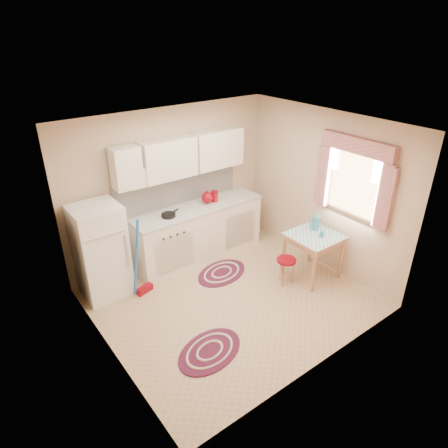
{
  "coord_description": "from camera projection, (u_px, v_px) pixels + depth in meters",
  "views": [
    {
      "loc": [
        -2.91,
        -3.68,
        3.63
      ],
      "look_at": [
        0.06,
        0.25,
        1.1
      ],
      "focal_mm": 32.0,
      "sensor_mm": 36.0,
      "label": 1
    }
  ],
  "objects": [
    {
      "name": "table",
      "position": [
        312.0,
        256.0,
        6.2
      ],
      "size": [
        0.72,
        0.72,
        0.72
      ],
      "primitive_type": "cube",
      "color": "tan",
      "rests_on": "ground"
    },
    {
      "name": "base_cabinets",
      "position": [
        198.0,
        232.0,
        6.71
      ],
      "size": [
        2.25,
        0.6,
        0.88
      ],
      "primitive_type": "cube",
      "color": "white",
      "rests_on": "ground"
    },
    {
      "name": "rug_center",
      "position": [
        222.0,
        273.0,
        6.4
      ],
      "size": [
        1.02,
        0.79,
        0.02
      ],
      "primitive_type": null,
      "rotation": [
        0.0,
        0.0,
        0.22
      ],
      "color": "maroon",
      "rests_on": "ground"
    },
    {
      "name": "countertop",
      "position": [
        197.0,
        208.0,
        6.5
      ],
      "size": [
        2.27,
        0.62,
        0.04
      ],
      "primitive_type": "cube",
      "color": "beige",
      "rests_on": "base_cabinets"
    },
    {
      "name": "stool",
      "position": [
        286.0,
        271.0,
        6.09
      ],
      "size": [
        0.37,
        0.37,
        0.42
      ],
      "primitive_type": "cylinder",
      "rotation": [
        0.0,
        0.0,
        -0.33
      ],
      "color": "maroon",
      "rests_on": "ground"
    },
    {
      "name": "room_shell",
      "position": [
        230.0,
        190.0,
        5.35
      ],
      "size": [
        3.64,
        3.6,
        2.52
      ],
      "color": "tan",
      "rests_on": "ground"
    },
    {
      "name": "red_canister",
      "position": [
        215.0,
        197.0,
        6.64
      ],
      "size": [
        0.13,
        0.13,
        0.16
      ],
      "primitive_type": "cylinder",
      "rotation": [
        0.0,
        0.0,
        0.16
      ],
      "color": "maroon",
      "rests_on": "countertop"
    },
    {
      "name": "frying_pan",
      "position": [
        169.0,
        215.0,
        6.14
      ],
      "size": [
        0.29,
        0.29,
        0.05
      ],
      "primitive_type": "cylinder",
      "rotation": [
        0.0,
        0.0,
        0.41
      ],
      "color": "black",
      "rests_on": "countertop"
    },
    {
      "name": "rug_left",
      "position": [
        210.0,
        351.0,
        4.89
      ],
      "size": [
        1.04,
        0.81,
        0.02
      ],
      "primitive_type": null,
      "rotation": [
        0.0,
        0.0,
        0.24
      ],
      "color": "maroon",
      "rests_on": "ground"
    },
    {
      "name": "mug",
      "position": [
        322.0,
        234.0,
        5.96
      ],
      "size": [
        0.08,
        0.08,
        0.1
      ],
      "primitive_type": "cylinder",
      "rotation": [
        0.0,
        0.0,
        -0.14
      ],
      "color": "teal",
      "rests_on": "table"
    },
    {
      "name": "red_kettle",
      "position": [
        207.0,
        198.0,
        6.55
      ],
      "size": [
        0.21,
        0.19,
        0.21
      ],
      "primitive_type": null,
      "rotation": [
        0.0,
        0.0,
        0.02
      ],
      "color": "maroon",
      "rests_on": "countertop"
    },
    {
      "name": "coffee_pot",
      "position": [
        316.0,
        221.0,
        6.12
      ],
      "size": [
        0.19,
        0.18,
        0.3
      ],
      "primitive_type": null,
      "rotation": [
        0.0,
        0.0,
        -0.43
      ],
      "color": "teal",
      "rests_on": "table"
    },
    {
      "name": "broom",
      "position": [
        141.0,
        258.0,
        5.69
      ],
      "size": [
        0.3,
        0.19,
        1.2
      ],
      "primitive_type": null,
      "rotation": [
        0.0,
        0.0,
        0.26
      ],
      "color": "#1C64B4",
      "rests_on": "ground"
    },
    {
      "name": "fridge",
      "position": [
        101.0,
        251.0,
        5.65
      ],
      "size": [
        0.65,
        0.6,
        1.4
      ],
      "primitive_type": "cube",
      "color": "white",
      "rests_on": "ground"
    }
  ]
}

